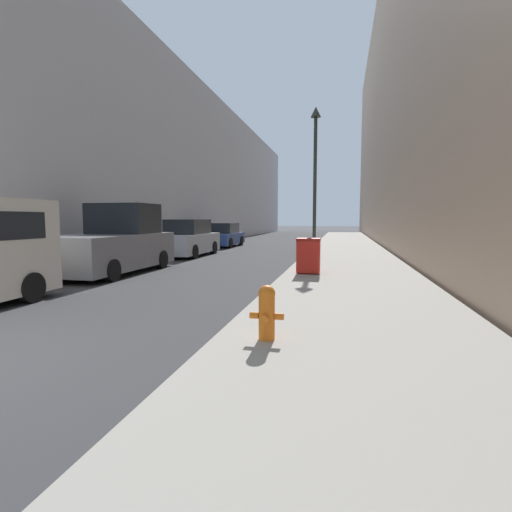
% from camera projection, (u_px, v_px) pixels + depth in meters
% --- Properties ---
extents(sidewalk_right, '(3.99, 60.00, 0.13)m').
position_uv_depth(sidewalk_right, '(348.00, 252.00, 20.50)').
color(sidewalk_right, '#9E998E').
rests_on(sidewalk_right, ground).
extents(building_left_glass, '(12.00, 60.00, 11.05)m').
position_uv_depth(building_left_glass, '(141.00, 171.00, 31.09)').
color(building_left_glass, '#BCBCC1').
rests_on(building_left_glass, ground).
extents(building_right_stone, '(12.00, 60.00, 19.52)m').
position_uv_depth(building_right_stone, '(478.00, 94.00, 25.69)').
color(building_right_stone, '#9E7F66').
rests_on(building_right_stone, ground).
extents(fire_hydrant, '(0.46, 0.34, 0.74)m').
position_uv_depth(fire_hydrant, '(267.00, 311.00, 5.32)').
color(fire_hydrant, orange).
rests_on(fire_hydrant, sidewalk_right).
extents(trash_bin, '(0.69, 0.62, 1.05)m').
position_uv_depth(trash_bin, '(308.00, 255.00, 11.87)').
color(trash_bin, red).
rests_on(trash_bin, sidewalk_right).
extents(lamppost, '(0.42, 0.42, 6.15)m').
position_uv_depth(lamppost, '(315.00, 168.00, 16.36)').
color(lamppost, '#2D332D').
rests_on(lamppost, sidewalk_right).
extents(pickup_truck, '(2.27, 5.07, 2.27)m').
position_uv_depth(pickup_truck, '(113.00, 244.00, 12.97)').
color(pickup_truck, slate).
rests_on(pickup_truck, ground).
extents(parked_sedan_near, '(1.81, 4.55, 1.73)m').
position_uv_depth(parked_sedan_near, '(188.00, 239.00, 18.94)').
color(parked_sedan_near, '#A3A8B2').
rests_on(parked_sedan_near, ground).
extents(parked_sedan_far, '(1.81, 4.37, 1.51)m').
position_uv_depth(parked_sedan_far, '(223.00, 236.00, 25.37)').
color(parked_sedan_far, navy).
rests_on(parked_sedan_far, ground).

